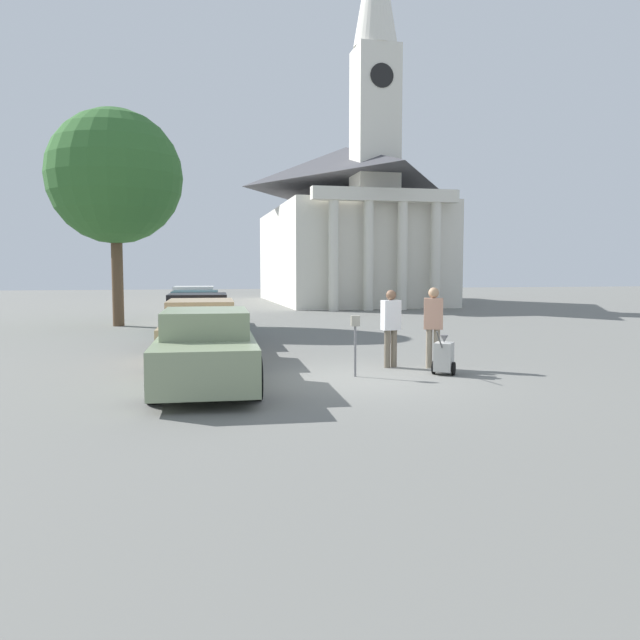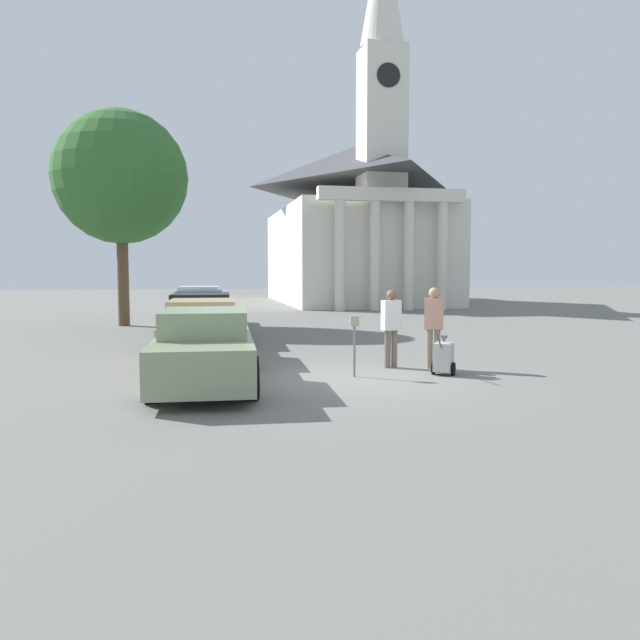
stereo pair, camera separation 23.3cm
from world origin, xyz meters
TOP-DOWN VIEW (x-y plane):
  - ground_plane at (0.00, 0.00)m, footprint 120.00×120.00m
  - parked_car_sage at (-2.91, 0.07)m, footprint 2.11×5.31m
  - parked_car_tan at (-2.91, 3.53)m, footprint 2.11×5.34m
  - parked_car_black at (-2.91, 6.93)m, footprint 2.23×4.97m
  - parked_car_teal at (-2.91, 10.76)m, footprint 2.13×5.07m
  - parked_car_white at (-2.91, 14.26)m, footprint 2.13×5.09m
  - parking_meter at (0.14, 0.34)m, footprint 0.18×0.09m
  - person_worker at (1.26, 1.34)m, footprint 0.45×0.29m
  - person_supervisor at (2.16, 1.04)m, footprint 0.47×0.36m
  - equipment_cart at (2.04, 0.17)m, footprint 0.72×0.92m
  - church at (7.49, 28.82)m, footprint 9.92×17.22m
  - shade_tree at (-5.86, 13.60)m, footprint 5.18×5.18m

SIDE VIEW (x-z plane):
  - ground_plane at x=0.00m, z-range 0.00..0.00m
  - equipment_cart at x=2.04m, z-range -0.11..0.89m
  - parked_car_teal at x=-2.91m, z-range -0.05..1.42m
  - parked_car_black at x=-2.91m, z-range -0.06..1.45m
  - parked_car_tan at x=-2.91m, z-range -0.05..1.44m
  - parked_car_sage at x=-2.91m, z-range -0.04..1.43m
  - parked_car_white at x=-2.91m, z-range -0.05..1.48m
  - parking_meter at x=0.14m, z-range 0.26..1.53m
  - person_worker at x=1.26m, z-range 0.13..1.89m
  - person_supervisor at x=2.16m, z-range 0.14..1.96m
  - church at x=7.49m, z-range -5.47..16.63m
  - shade_tree at x=-5.86m, z-range 1.59..10.00m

